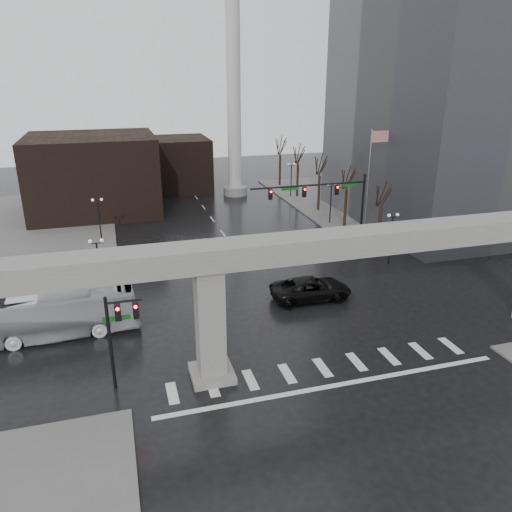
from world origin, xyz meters
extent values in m
plane|color=black|center=(0.00, 0.00, 0.00)|extent=(160.00, 160.00, 0.00)
cube|color=slate|center=(26.00, 36.00, 0.07)|extent=(28.00, 36.00, 0.15)
cube|color=gray|center=(0.00, 0.00, 8.00)|extent=(48.00, 2.20, 1.40)
cube|color=gray|center=(-7.00, 0.00, 3.65)|extent=(1.60, 1.60, 7.30)
cube|color=gray|center=(-7.00, 0.00, 0.25)|extent=(2.60, 2.60, 0.50)
cube|color=slate|center=(28.00, 26.00, 21.00)|extent=(22.00, 26.00, 42.00)
cube|color=black|center=(-14.00, 42.00, 5.00)|extent=(16.00, 14.00, 10.00)
cube|color=black|center=(-2.00, 52.00, 4.00)|extent=(10.00, 10.00, 8.00)
cylinder|color=silver|center=(6.00, 46.00, 15.00)|extent=(2.00, 2.00, 30.00)
cylinder|color=gray|center=(6.00, 46.00, 0.60)|extent=(3.60, 3.60, 1.20)
cylinder|color=black|center=(12.80, 18.80, 4.00)|extent=(0.24, 0.24, 8.00)
cylinder|color=black|center=(6.80, 18.80, 7.20)|extent=(12.00, 0.18, 0.18)
cube|color=black|center=(9.80, 18.80, 6.55)|extent=(0.35, 0.30, 1.00)
cube|color=black|center=(6.30, 18.80, 6.55)|extent=(0.35, 0.30, 1.00)
cube|color=black|center=(2.80, 18.80, 6.55)|extent=(0.35, 0.30, 1.00)
sphere|color=#FF0C05|center=(9.80, 18.62, 6.85)|extent=(0.20, 0.20, 0.20)
cube|color=#0C5914|center=(11.30, 18.80, 7.00)|extent=(1.80, 0.05, 0.35)
cube|color=#0C5914|center=(4.80, 18.80, 7.00)|extent=(1.80, 0.05, 0.35)
cylinder|color=black|center=(-12.80, 0.50, 3.00)|extent=(0.20, 0.20, 6.00)
cylinder|color=black|center=(-11.80, 0.50, 5.60)|extent=(2.00, 0.14, 0.14)
cube|color=black|center=(-12.20, 0.50, 4.95)|extent=(0.35, 0.30, 1.00)
cube|color=black|center=(-11.20, 0.50, 4.95)|extent=(0.35, 0.30, 1.00)
cube|color=#0C5914|center=(-12.30, 0.50, 4.60)|extent=(1.60, 0.05, 0.30)
cylinder|color=silver|center=(15.00, 22.00, 6.00)|extent=(0.12, 0.12, 12.00)
cube|color=red|center=(16.00, 22.00, 11.20)|extent=(2.00, 0.03, 1.20)
cylinder|color=black|center=(13.50, 14.00, 2.40)|extent=(0.14, 0.14, 4.80)
cube|color=black|center=(13.50, 14.00, 4.75)|extent=(0.90, 0.06, 0.06)
sphere|color=silver|center=(13.05, 14.00, 4.95)|extent=(0.32, 0.32, 0.32)
sphere|color=silver|center=(13.95, 14.00, 4.95)|extent=(0.32, 0.32, 0.32)
cylinder|color=black|center=(13.50, 28.00, 2.40)|extent=(0.14, 0.14, 4.80)
cube|color=black|center=(13.50, 28.00, 4.75)|extent=(0.90, 0.06, 0.06)
sphere|color=silver|center=(13.05, 28.00, 4.95)|extent=(0.32, 0.32, 0.32)
sphere|color=silver|center=(13.95, 28.00, 4.95)|extent=(0.32, 0.32, 0.32)
cylinder|color=black|center=(13.50, 42.00, 2.40)|extent=(0.14, 0.14, 4.80)
cube|color=black|center=(13.50, 42.00, 4.75)|extent=(0.90, 0.06, 0.06)
sphere|color=silver|center=(13.05, 42.00, 4.95)|extent=(0.32, 0.32, 0.32)
sphere|color=silver|center=(13.95, 42.00, 4.95)|extent=(0.32, 0.32, 0.32)
cylinder|color=black|center=(-13.50, 14.00, 2.40)|extent=(0.14, 0.14, 4.80)
cube|color=black|center=(-13.50, 14.00, 4.75)|extent=(0.90, 0.06, 0.06)
sphere|color=silver|center=(-13.95, 14.00, 4.95)|extent=(0.32, 0.32, 0.32)
sphere|color=silver|center=(-13.05, 14.00, 4.95)|extent=(0.32, 0.32, 0.32)
cylinder|color=black|center=(-13.50, 28.00, 2.40)|extent=(0.14, 0.14, 4.80)
cube|color=black|center=(-13.50, 28.00, 4.75)|extent=(0.90, 0.06, 0.06)
sphere|color=silver|center=(-13.95, 28.00, 4.95)|extent=(0.32, 0.32, 0.32)
sphere|color=silver|center=(-13.05, 28.00, 4.95)|extent=(0.32, 0.32, 0.32)
cylinder|color=black|center=(-13.50, 42.00, 2.40)|extent=(0.14, 0.14, 4.80)
cube|color=black|center=(-13.50, 42.00, 4.75)|extent=(0.90, 0.06, 0.06)
sphere|color=silver|center=(-13.95, 42.00, 4.95)|extent=(0.32, 0.32, 0.32)
sphere|color=silver|center=(-13.05, 42.00, 4.95)|extent=(0.32, 0.32, 0.32)
cylinder|color=black|center=(14.50, 18.00, 2.27)|extent=(0.34, 0.34, 4.55)
cylinder|color=black|center=(14.50, 18.00, 6.01)|extent=(0.12, 1.52, 2.98)
cylinder|color=black|center=(15.00, 18.25, 5.78)|extent=(0.83, 1.14, 2.51)
cylinder|color=black|center=(14.50, 26.00, 2.33)|extent=(0.34, 0.34, 4.66)
cylinder|color=black|center=(14.50, 26.00, 6.15)|extent=(0.12, 1.55, 3.05)
cylinder|color=black|center=(15.00, 26.25, 5.91)|extent=(0.85, 1.16, 2.57)
cylinder|color=black|center=(14.50, 34.00, 2.38)|extent=(0.34, 0.34, 4.76)
cylinder|color=black|center=(14.50, 34.00, 6.29)|extent=(0.12, 1.59, 3.11)
cylinder|color=black|center=(15.00, 34.25, 6.05)|extent=(0.86, 1.18, 2.62)
cylinder|color=black|center=(14.50, 42.00, 2.43)|extent=(0.34, 0.34, 4.87)
cylinder|color=black|center=(14.50, 42.00, 6.43)|extent=(0.12, 1.62, 3.18)
cylinder|color=black|center=(15.00, 42.25, 6.18)|extent=(0.88, 1.20, 2.68)
cylinder|color=black|center=(14.50, 50.00, 2.48)|extent=(0.34, 0.34, 4.97)
cylinder|color=black|center=(14.50, 50.00, 6.57)|extent=(0.12, 1.65, 3.25)
cylinder|color=black|center=(15.00, 50.25, 6.31)|extent=(0.89, 1.23, 2.74)
imported|color=black|center=(3.11, 8.67, 0.93)|extent=(6.74, 3.22, 1.85)
imported|color=silver|center=(-16.95, 8.15, 1.71)|extent=(12.35, 3.27, 3.42)
imported|color=black|center=(-2.23, 21.97, 0.70)|extent=(2.17, 4.30, 1.40)
camera|label=1|loc=(-11.77, -26.07, 17.96)|focal=35.00mm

